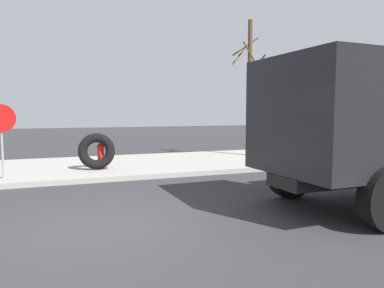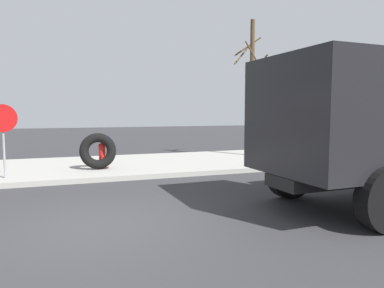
{
  "view_description": "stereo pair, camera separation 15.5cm",
  "coord_description": "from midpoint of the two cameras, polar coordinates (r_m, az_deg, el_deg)",
  "views": [
    {
      "loc": [
        -0.69,
        -6.03,
        1.97
      ],
      "look_at": [
        2.66,
        2.83,
        1.11
      ],
      "focal_mm": 33.3,
      "sensor_mm": 36.0,
      "label": 1
    },
    {
      "loc": [
        -0.55,
        -6.08,
        1.97
      ],
      "look_at": [
        2.66,
        2.83,
        1.11
      ],
      "focal_mm": 33.3,
      "sensor_mm": 36.0,
      "label": 2
    }
  ],
  "objects": [
    {
      "name": "bare_tree",
      "position": [
        15.13,
        8.88,
        9.31
      ],
      "size": [
        1.38,
        1.15,
        5.56
      ],
      "color": "#4C3823",
      "rests_on": "sidewalk_curb"
    },
    {
      "name": "loose_tire",
      "position": [
        11.63,
        -15.4,
        -1.11
      ],
      "size": [
        1.18,
        0.53,
        1.16
      ],
      "primitive_type": "torus",
      "rotation": [
        1.45,
        0.0,
        -0.1
      ],
      "color": "black",
      "rests_on": "sidewalk_curb"
    },
    {
      "name": "stop_sign",
      "position": [
        10.92,
        -28.63,
        2.36
      ],
      "size": [
        0.76,
        0.08,
        2.03
      ],
      "color": "gray",
      "rests_on": "sidewalk_curb"
    },
    {
      "name": "ground_plane",
      "position": [
        6.4,
        -14.51,
        -12.93
      ],
      "size": [
        80.0,
        80.0,
        0.0
      ],
      "primitive_type": "plane",
      "color": "#2D2D30"
    },
    {
      "name": "sidewalk_curb",
      "position": [
        12.71,
        -17.72,
        -3.64
      ],
      "size": [
        36.0,
        5.0,
        0.15
      ],
      "primitive_type": "cube",
      "color": "#99968E",
      "rests_on": "ground"
    },
    {
      "name": "fire_hydrant",
      "position": [
        11.85,
        -14.76,
        -1.68
      ],
      "size": [
        0.23,
        0.52,
        0.82
      ],
      "color": "red",
      "rests_on": "sidewalk_curb"
    }
  ]
}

